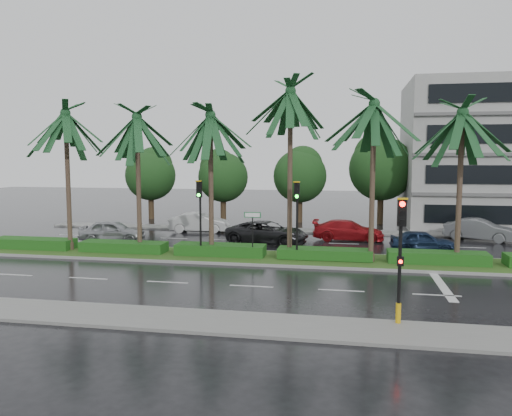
% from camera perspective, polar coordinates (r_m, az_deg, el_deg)
% --- Properties ---
extents(ground, '(120.00, 120.00, 0.00)m').
position_cam_1_polar(ground, '(27.59, 1.47, -6.32)').
color(ground, black).
rests_on(ground, ground).
extents(near_sidewalk, '(40.00, 2.40, 0.12)m').
position_cam_1_polar(near_sidewalk, '(17.92, -3.78, -12.92)').
color(near_sidewalk, slate).
rests_on(near_sidewalk, ground).
extents(far_sidewalk, '(40.00, 2.00, 0.12)m').
position_cam_1_polar(far_sidewalk, '(39.29, 4.21, -2.57)').
color(far_sidewalk, slate).
rests_on(far_sidewalk, ground).
extents(median, '(36.00, 4.00, 0.15)m').
position_cam_1_polar(median, '(28.54, 1.78, -5.74)').
color(median, gray).
rests_on(median, ground).
extents(hedge, '(35.20, 1.40, 0.60)m').
position_cam_1_polar(hedge, '(28.47, 1.79, -5.01)').
color(hedge, '#174814').
rests_on(hedge, median).
extents(lane_markings, '(34.00, 13.06, 0.01)m').
position_cam_1_polar(lane_markings, '(26.87, 7.77, -6.69)').
color(lane_markings, silver).
rests_on(lane_markings, ground).
extents(palm_row, '(26.30, 4.20, 10.09)m').
position_cam_1_polar(palm_row, '(28.26, -0.70, 9.94)').
color(palm_row, '#3E3024').
rests_on(palm_row, median).
extents(signal_near, '(0.34, 0.45, 4.36)m').
position_cam_1_polar(signal_near, '(17.66, 16.16, -5.22)').
color(signal_near, black).
rests_on(signal_near, near_sidewalk).
extents(signal_median_left, '(0.34, 0.42, 4.36)m').
position_cam_1_polar(signal_median_left, '(28.30, -6.45, 0.10)').
color(signal_median_left, black).
rests_on(signal_median_left, median).
extents(signal_median_right, '(0.34, 0.42, 4.36)m').
position_cam_1_polar(signal_median_right, '(27.22, 4.70, -0.11)').
color(signal_median_right, black).
rests_on(signal_median_right, median).
extents(street_sign, '(0.95, 0.09, 2.60)m').
position_cam_1_polar(street_sign, '(27.86, -0.40, -1.76)').
color(street_sign, black).
rests_on(street_sign, median).
extents(bg_trees, '(32.69, 5.50, 7.94)m').
position_cam_1_polar(bg_trees, '(44.36, 6.26, 4.21)').
color(bg_trees, '#352718').
rests_on(bg_trees, ground).
extents(building, '(16.00, 10.00, 12.00)m').
position_cam_1_polar(building, '(46.43, 26.60, 5.48)').
color(building, gray).
rests_on(building, ground).
extents(car_silver, '(2.36, 4.62, 1.51)m').
position_cam_1_polar(car_silver, '(35.56, -16.07, -2.55)').
color(car_silver, '#9D9FA5').
rests_on(car_silver, ground).
extents(car_white, '(2.11, 4.73, 1.51)m').
position_cam_1_polar(car_white, '(38.86, -6.54, -1.66)').
color(car_white, '#B6B6B6').
rests_on(car_white, ground).
extents(car_darkgrey, '(3.39, 5.83, 1.53)m').
position_cam_1_polar(car_darkgrey, '(33.47, 1.30, -2.82)').
color(car_darkgrey, black).
rests_on(car_darkgrey, ground).
extents(car_red, '(2.11, 4.95, 1.42)m').
position_cam_1_polar(car_red, '(35.41, 10.49, -2.52)').
color(car_red, '#A11117').
rests_on(car_red, ground).
extents(car_blue, '(1.70, 3.90, 1.31)m').
position_cam_1_polar(car_blue, '(32.50, 18.46, -3.58)').
color(car_blue, '#162643').
rests_on(car_blue, ground).
extents(car_grey, '(3.17, 4.89, 1.52)m').
position_cam_1_polar(car_grey, '(38.09, 24.17, -2.28)').
color(car_grey, slate).
rests_on(car_grey, ground).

